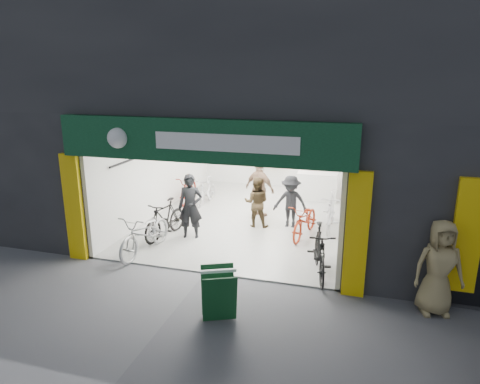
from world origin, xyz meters
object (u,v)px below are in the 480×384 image
at_px(bike_left_front, 145,233).
at_px(sandwich_board, 219,293).
at_px(bike_right_front, 320,252).
at_px(pedestrian_near, 439,268).

distance_m(bike_left_front, sandwich_board, 3.55).
xyz_separation_m(bike_left_front, bike_right_front, (4.30, -0.06, 0.04)).
height_order(bike_right_front, sandwich_board, bike_right_front).
bearing_deg(bike_right_front, sandwich_board, -136.41).
relative_size(bike_right_front, pedestrian_near, 1.05).
bearing_deg(bike_right_front, pedestrian_near, -32.80).
height_order(pedestrian_near, sandwich_board, pedestrian_near).
xyz_separation_m(bike_right_front, pedestrian_near, (2.26, -0.90, 0.34)).
xyz_separation_m(pedestrian_near, sandwich_board, (-3.85, -1.34, -0.40)).
xyz_separation_m(bike_left_front, pedestrian_near, (6.56, -0.96, 0.38)).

